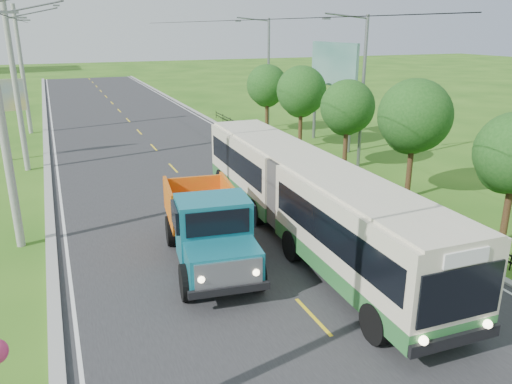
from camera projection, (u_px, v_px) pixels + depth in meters
ground at (313, 317)px, 15.02m from camera, size 240.00×240.00×0.00m
road at (166, 160)px, 32.57m from camera, size 14.00×120.00×0.02m
curb_left at (47, 171)px, 29.95m from camera, size 0.40×120.00×0.15m
curb_right at (266, 150)px, 35.14m from camera, size 0.30×120.00×0.10m
edge_line_left at (57, 171)px, 30.17m from camera, size 0.12×120.00×0.00m
edge_line_right at (260, 151)px, 34.97m from camera, size 0.12×120.00×0.00m
centre_dash at (313, 316)px, 15.01m from camera, size 0.12×2.20×0.00m
railing_right at (319, 166)px, 30.10m from camera, size 0.04×40.00×0.60m
pole_near at (2, 119)px, 18.33m from camera, size 3.51×0.32×10.00m
pole_mid at (16, 85)px, 28.87m from camera, size 3.51×0.32×10.00m
pole_far at (23, 70)px, 39.40m from camera, size 3.51×0.32×10.00m
tree_third at (413, 119)px, 24.47m from camera, size 3.60×3.62×6.00m
tree_fourth at (347, 110)px, 29.86m from camera, size 3.24×3.31×5.40m
tree_fifth at (301, 94)px, 35.04m from camera, size 3.48×3.52×5.80m
tree_back at (267, 87)px, 40.37m from camera, size 3.30×3.36×5.50m
streetlight_mid at (361, 87)px, 29.60m from camera, size 3.02×0.20×9.07m
streetlight_far at (267, 69)px, 41.89m from camera, size 3.02×0.20×9.07m
planter_near at (414, 207)px, 23.30m from camera, size 0.64×0.64×0.67m
planter_mid at (327, 166)px, 30.32m from camera, size 0.64×0.64×0.67m
planter_far at (273, 139)px, 37.34m from camera, size 0.64×0.64×0.67m
billboard_left at (0, 101)px, 31.44m from camera, size 3.00×0.20×5.20m
billboard_right at (333, 71)px, 35.33m from camera, size 0.24×6.00×7.30m
bus at (305, 193)px, 19.92m from camera, size 3.34×17.44×3.35m
dump_truck at (208, 223)px, 17.94m from camera, size 3.36×7.05×2.85m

